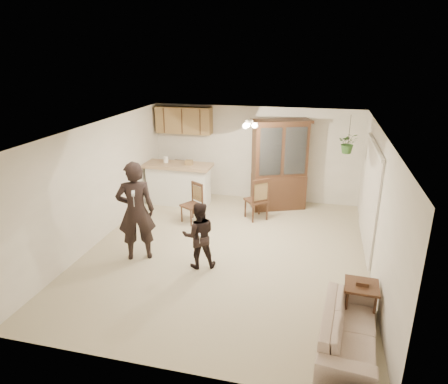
% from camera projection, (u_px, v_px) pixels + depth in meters
% --- Properties ---
extents(floor, '(6.50, 6.50, 0.00)m').
position_uv_depth(floor, '(226.00, 252.00, 8.09)').
color(floor, '#B8AC8B').
rests_on(floor, ground).
extents(ceiling, '(5.50, 6.50, 0.02)m').
position_uv_depth(ceiling, '(226.00, 130.00, 7.25)').
color(ceiling, white).
rests_on(ceiling, wall_back).
extents(wall_back, '(5.50, 0.02, 2.50)m').
position_uv_depth(wall_back, '(255.00, 154.00, 10.64)').
color(wall_back, silver).
rests_on(wall_back, ground).
extents(wall_front, '(5.50, 0.02, 2.50)m').
position_uv_depth(wall_front, '(162.00, 286.00, 4.70)').
color(wall_front, silver).
rests_on(wall_front, ground).
extents(wall_left, '(0.02, 6.50, 2.50)m').
position_uv_depth(wall_left, '(98.00, 183.00, 8.29)').
color(wall_left, silver).
rests_on(wall_left, ground).
extents(wall_right, '(0.02, 6.50, 2.50)m').
position_uv_depth(wall_right, '(377.00, 207.00, 7.05)').
color(wall_right, silver).
rests_on(wall_right, ground).
extents(breakfast_bar, '(1.60, 0.55, 1.00)m').
position_uv_depth(breakfast_bar, '(179.00, 186.00, 10.49)').
color(breakfast_bar, white).
rests_on(breakfast_bar, floor).
extents(bar_top, '(1.75, 0.70, 0.08)m').
position_uv_depth(bar_top, '(178.00, 165.00, 10.30)').
color(bar_top, '#A57F63').
rests_on(bar_top, breakfast_bar).
extents(upper_cabinets, '(1.50, 0.34, 0.70)m').
position_uv_depth(upper_cabinets, '(184.00, 120.00, 10.62)').
color(upper_cabinets, brown).
rests_on(upper_cabinets, wall_back).
extents(vertical_blinds, '(0.06, 2.30, 2.10)m').
position_uv_depth(vertical_blinds, '(369.00, 197.00, 7.94)').
color(vertical_blinds, beige).
rests_on(vertical_blinds, wall_right).
extents(ceiling_fixture, '(0.36, 0.36, 0.20)m').
position_uv_depth(ceiling_fixture, '(249.00, 124.00, 8.34)').
color(ceiling_fixture, '#FFE3BF').
rests_on(ceiling_fixture, ceiling).
extents(hanging_plant, '(0.43, 0.37, 0.48)m').
position_uv_depth(hanging_plant, '(348.00, 143.00, 9.15)').
color(hanging_plant, '#2F5B24').
rests_on(hanging_plant, ceiling).
extents(plant_cord, '(0.01, 0.01, 0.65)m').
position_uv_depth(plant_cord, '(350.00, 129.00, 9.04)').
color(plant_cord, black).
rests_on(plant_cord, ceiling).
extents(sofa, '(0.91, 1.94, 0.73)m').
position_uv_depth(sofa, '(350.00, 323.00, 5.42)').
color(sofa, beige).
rests_on(sofa, floor).
extents(adult, '(0.78, 0.67, 1.80)m').
position_uv_depth(adult, '(136.00, 215.00, 7.59)').
color(adult, black).
rests_on(adult, floor).
extents(child, '(0.79, 0.71, 1.35)m').
position_uv_depth(child, '(199.00, 234.00, 7.35)').
color(child, black).
rests_on(child, floor).
extents(china_hutch, '(1.54, 1.07, 2.27)m').
position_uv_depth(china_hutch, '(279.00, 166.00, 10.00)').
color(china_hutch, '#371C14').
rests_on(china_hutch, floor).
extents(side_table, '(0.52, 0.52, 0.61)m').
position_uv_depth(side_table, '(360.00, 300.00, 6.07)').
color(side_table, '#371C14').
rests_on(side_table, floor).
extents(chair_bar, '(0.48, 0.48, 0.99)m').
position_uv_depth(chair_bar, '(179.00, 186.00, 11.10)').
color(chair_bar, '#371C14').
rests_on(chair_bar, floor).
extents(chair_hutch_left, '(0.57, 0.57, 0.94)m').
position_uv_depth(chair_hutch_left, '(192.00, 211.00, 9.43)').
color(chair_hutch_left, '#371C14').
rests_on(chair_hutch_left, floor).
extents(chair_hutch_right, '(0.66, 0.66, 1.05)m').
position_uv_depth(chair_hutch_right, '(256.00, 207.00, 9.61)').
color(chair_hutch_right, '#371C14').
rests_on(chair_hutch_right, floor).
extents(controller_adult, '(0.12, 0.18, 0.05)m').
position_uv_depth(controller_adult, '(133.00, 193.00, 6.96)').
color(controller_adult, silver).
rests_on(controller_adult, adult).
extents(controller_child, '(0.07, 0.12, 0.03)m').
position_uv_depth(controller_child, '(200.00, 235.00, 7.03)').
color(controller_child, silver).
rests_on(controller_child, child).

